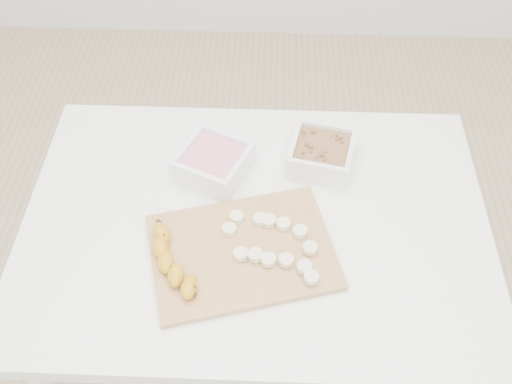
{
  "coord_description": "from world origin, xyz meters",
  "views": [
    {
      "loc": [
        0.03,
        -0.73,
        1.73
      ],
      "look_at": [
        0.0,
        0.03,
        0.81
      ],
      "focal_mm": 40.0,
      "sensor_mm": 36.0,
      "label": 1
    }
  ],
  "objects_px": {
    "bowl_granola": "(322,153)",
    "cutting_board": "(242,252)",
    "table": "(255,246)",
    "banana": "(173,262)",
    "bowl_yogurt": "(214,162)"
  },
  "relations": [
    {
      "from": "bowl_yogurt",
      "to": "bowl_granola",
      "type": "relative_size",
      "value": 1.13
    },
    {
      "from": "table",
      "to": "bowl_yogurt",
      "type": "relative_size",
      "value": 5.33
    },
    {
      "from": "cutting_board",
      "to": "banana",
      "type": "xyz_separation_m",
      "value": [
        -0.13,
        -0.04,
        0.02
      ]
    },
    {
      "from": "bowl_granola",
      "to": "table",
      "type": "bearing_deg",
      "value": -130.1
    },
    {
      "from": "cutting_board",
      "to": "banana",
      "type": "bearing_deg",
      "value": -161.56
    },
    {
      "from": "table",
      "to": "bowl_yogurt",
      "type": "height_order",
      "value": "bowl_yogurt"
    },
    {
      "from": "banana",
      "to": "bowl_granola",
      "type": "bearing_deg",
      "value": 26.78
    },
    {
      "from": "table",
      "to": "bowl_granola",
      "type": "xyz_separation_m",
      "value": [
        0.14,
        0.17,
        0.13
      ]
    },
    {
      "from": "bowl_yogurt",
      "to": "banana",
      "type": "bearing_deg",
      "value": -102.47
    },
    {
      "from": "banana",
      "to": "table",
      "type": "bearing_deg",
      "value": 21.38
    },
    {
      "from": "bowl_granola",
      "to": "cutting_board",
      "type": "xyz_separation_m",
      "value": [
        -0.17,
        -0.26,
        -0.03
      ]
    },
    {
      "from": "bowl_yogurt",
      "to": "cutting_board",
      "type": "relative_size",
      "value": 0.51
    },
    {
      "from": "bowl_yogurt",
      "to": "bowl_granola",
      "type": "xyz_separation_m",
      "value": [
        0.24,
        0.04,
        -0.0
      ]
    },
    {
      "from": "table",
      "to": "banana",
      "type": "bearing_deg",
      "value": -140.42
    },
    {
      "from": "bowl_granola",
      "to": "cutting_board",
      "type": "distance_m",
      "value": 0.31
    }
  ]
}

